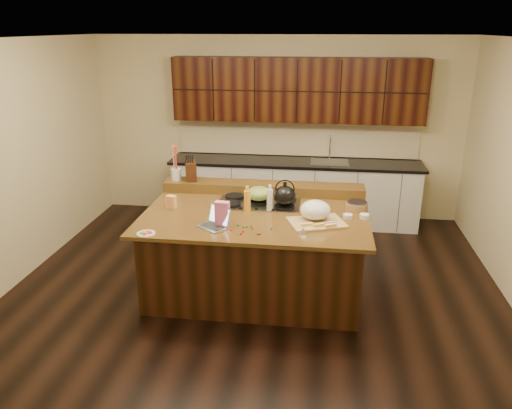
# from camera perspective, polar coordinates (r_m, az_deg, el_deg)

# --- Properties ---
(room) EXTENTS (5.52, 5.02, 2.72)m
(room) POSITION_cam_1_polar(r_m,az_deg,el_deg) (5.22, -0.07, 3.44)
(room) COLOR black
(room) RESTS_ON ground
(island) EXTENTS (2.40, 1.60, 0.92)m
(island) POSITION_cam_1_polar(r_m,az_deg,el_deg) (5.53, -0.07, -5.40)
(island) COLOR black
(island) RESTS_ON ground
(back_ledge) EXTENTS (2.40, 0.30, 0.12)m
(back_ledge) POSITION_cam_1_polar(r_m,az_deg,el_deg) (5.99, 0.82, 1.90)
(back_ledge) COLOR black
(back_ledge) RESTS_ON island
(cooktop) EXTENTS (0.92, 0.52, 0.05)m
(cooktop) POSITION_cam_1_polar(r_m,az_deg,el_deg) (5.63, 0.34, 0.24)
(cooktop) COLOR gray
(cooktop) RESTS_ON island
(back_counter) EXTENTS (3.70, 0.66, 2.40)m
(back_counter) POSITION_cam_1_polar(r_m,az_deg,el_deg) (7.43, 4.54, 5.41)
(back_counter) COLOR silver
(back_counter) RESTS_ON ground
(kettle) EXTENTS (0.26, 0.26, 0.22)m
(kettle) POSITION_cam_1_polar(r_m,az_deg,el_deg) (5.43, 3.31, 1.01)
(kettle) COLOR black
(kettle) RESTS_ON cooktop
(green_bowl) EXTENTS (0.37, 0.37, 0.15)m
(green_bowl) POSITION_cam_1_polar(r_m,az_deg,el_deg) (5.59, 0.34, 1.26)
(green_bowl) COLOR olive
(green_bowl) RESTS_ON cooktop
(laptop) EXTENTS (0.37, 0.35, 0.20)m
(laptop) POSITION_cam_1_polar(r_m,az_deg,el_deg) (4.99, -4.63, -1.96)
(laptop) COLOR #B7B7BC
(laptop) RESTS_ON island
(oil_bottle) EXTENTS (0.07, 0.07, 0.27)m
(oil_bottle) POSITION_cam_1_polar(r_m,az_deg,el_deg) (5.26, -1.00, 0.18)
(oil_bottle) COLOR gold
(oil_bottle) RESTS_ON island
(vinegar_bottle) EXTENTS (0.06, 0.06, 0.25)m
(vinegar_bottle) POSITION_cam_1_polar(r_m,az_deg,el_deg) (5.37, 1.58, 0.47)
(vinegar_bottle) COLOR silver
(vinegar_bottle) RESTS_ON island
(wooden_tray) EXTENTS (0.64, 0.55, 0.22)m
(wooden_tray) POSITION_cam_1_polar(r_m,az_deg,el_deg) (5.12, 6.84, -0.94)
(wooden_tray) COLOR tan
(wooden_tray) RESTS_ON island
(ramekin_a) EXTENTS (0.10, 0.10, 0.04)m
(ramekin_a) POSITION_cam_1_polar(r_m,az_deg,el_deg) (5.29, 10.43, -1.35)
(ramekin_a) COLOR white
(ramekin_a) RESTS_ON island
(ramekin_b) EXTENTS (0.10, 0.10, 0.04)m
(ramekin_b) POSITION_cam_1_polar(r_m,az_deg,el_deg) (5.58, 12.10, -0.34)
(ramekin_b) COLOR white
(ramekin_b) RESTS_ON island
(ramekin_c) EXTENTS (0.13, 0.13, 0.04)m
(ramekin_c) POSITION_cam_1_polar(r_m,az_deg,el_deg) (5.33, 12.29, -1.31)
(ramekin_c) COLOR white
(ramekin_c) RESTS_ON island
(strainer_bowl) EXTENTS (0.31, 0.31, 0.09)m
(strainer_bowl) POSITION_cam_1_polar(r_m,az_deg,el_deg) (5.50, 11.43, -0.31)
(strainer_bowl) COLOR #996B3F
(strainer_bowl) RESTS_ON island
(kitchen_timer) EXTENTS (0.08, 0.08, 0.07)m
(kitchen_timer) POSITION_cam_1_polar(r_m,az_deg,el_deg) (4.83, 5.42, -3.01)
(kitchen_timer) COLOR silver
(kitchen_timer) RESTS_ON island
(pink_bag) EXTENTS (0.15, 0.09, 0.26)m
(pink_bag) POSITION_cam_1_polar(r_m,az_deg,el_deg) (4.97, -3.87, -1.10)
(pink_bag) COLOR pink
(pink_bag) RESTS_ON island
(candy_plate) EXTENTS (0.22, 0.22, 0.01)m
(candy_plate) POSITION_cam_1_polar(r_m,az_deg,el_deg) (4.93, -12.46, -3.27)
(candy_plate) COLOR white
(candy_plate) RESTS_ON island
(package_box) EXTENTS (0.11, 0.09, 0.14)m
(package_box) POSITION_cam_1_polar(r_m,az_deg,el_deg) (5.55, -9.67, 0.29)
(package_box) COLOR #E59C50
(package_box) RESTS_ON island
(utensil_crock) EXTENTS (0.13, 0.13, 0.14)m
(utensil_crock) POSITION_cam_1_polar(r_m,az_deg,el_deg) (6.16, -9.12, 3.43)
(utensil_crock) COLOR white
(utensil_crock) RESTS_ON back_ledge
(knife_block) EXTENTS (0.18, 0.22, 0.24)m
(knife_block) POSITION_cam_1_polar(r_m,az_deg,el_deg) (6.10, -7.45, 3.83)
(knife_block) COLOR black
(knife_block) RESTS_ON back_ledge
(gumdrop_0) EXTENTS (0.02, 0.02, 0.02)m
(gumdrop_0) POSITION_cam_1_polar(r_m,az_deg,el_deg) (4.93, -0.45, -2.77)
(gumdrop_0) COLOR red
(gumdrop_0) RESTS_ON island
(gumdrop_1) EXTENTS (0.02, 0.02, 0.02)m
(gumdrop_1) POSITION_cam_1_polar(r_m,az_deg,el_deg) (4.98, -1.09, -2.52)
(gumdrop_1) COLOR #198C26
(gumdrop_1) RESTS_ON island
(gumdrop_2) EXTENTS (0.02, 0.02, 0.02)m
(gumdrop_2) POSITION_cam_1_polar(r_m,az_deg,el_deg) (4.92, 1.77, -2.79)
(gumdrop_2) COLOR red
(gumdrop_2) RESTS_ON island
(gumdrop_3) EXTENTS (0.02, 0.02, 0.02)m
(gumdrop_3) POSITION_cam_1_polar(r_m,az_deg,el_deg) (4.99, -0.59, -2.46)
(gumdrop_3) COLOR #198C26
(gumdrop_3) RESTS_ON island
(gumdrop_4) EXTENTS (0.02, 0.02, 0.02)m
(gumdrop_4) POSITION_cam_1_polar(r_m,az_deg,el_deg) (4.80, 0.22, -3.37)
(gumdrop_4) COLOR red
(gumdrop_4) RESTS_ON island
(gumdrop_5) EXTENTS (0.02, 0.02, 0.02)m
(gumdrop_5) POSITION_cam_1_polar(r_m,az_deg,el_deg) (4.82, 0.48, -3.31)
(gumdrop_5) COLOR #198C26
(gumdrop_5) RESTS_ON island
(gumdrop_6) EXTENTS (0.02, 0.02, 0.02)m
(gumdrop_6) POSITION_cam_1_polar(r_m,az_deg,el_deg) (4.86, -1.47, -3.08)
(gumdrop_6) COLOR red
(gumdrop_6) RESTS_ON island
(gumdrop_7) EXTENTS (0.02, 0.02, 0.02)m
(gumdrop_7) POSITION_cam_1_polar(r_m,az_deg,el_deg) (4.96, 1.75, -2.63)
(gumdrop_7) COLOR #198C26
(gumdrop_7) RESTS_ON island
(gumdrop_8) EXTENTS (0.02, 0.02, 0.02)m
(gumdrop_8) POSITION_cam_1_polar(r_m,az_deg,el_deg) (4.81, -1.72, -3.37)
(gumdrop_8) COLOR red
(gumdrop_8) RESTS_ON island
(gumdrop_9) EXTENTS (0.02, 0.02, 0.02)m
(gumdrop_9) POSITION_cam_1_polar(r_m,az_deg,el_deg) (4.97, -1.47, -2.55)
(gumdrop_9) COLOR #198C26
(gumdrop_9) RESTS_ON island
(gumdrop_10) EXTENTS (0.02, 0.02, 0.02)m
(gumdrop_10) POSITION_cam_1_polar(r_m,az_deg,el_deg) (4.94, -3.66, -2.73)
(gumdrop_10) COLOR red
(gumdrop_10) RESTS_ON island
(gumdrop_11) EXTENTS (0.02, 0.02, 0.02)m
(gumdrop_11) POSITION_cam_1_polar(r_m,az_deg,el_deg) (5.02, -2.07, -2.35)
(gumdrop_11) COLOR #198C26
(gumdrop_11) RESTS_ON island
(gumdrop_12) EXTENTS (0.02, 0.02, 0.02)m
(gumdrop_12) POSITION_cam_1_polar(r_m,az_deg,el_deg) (4.90, -2.93, -2.92)
(gumdrop_12) COLOR red
(gumdrop_12) RESTS_ON island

